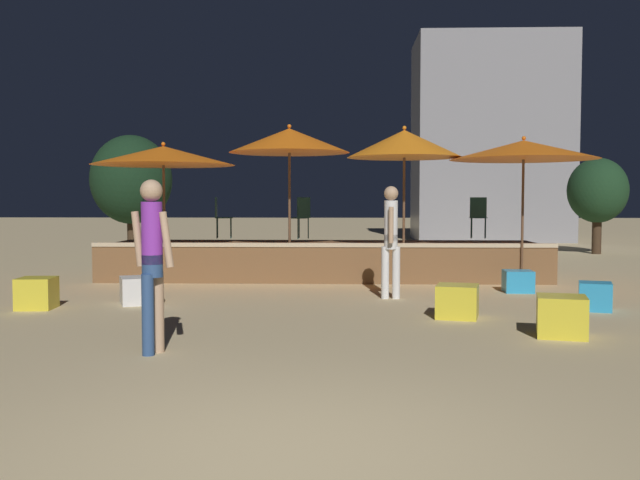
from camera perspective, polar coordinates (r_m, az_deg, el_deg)
The scene contains 21 objects.
ground_plane at distance 4.78m, azimuth -2.97°, elevation -17.07°, with size 120.00×120.00×0.00m, color #D1B784.
wooden_deck at distance 15.20m, azimuth 0.33°, elevation -1.62°, with size 9.14×2.51×0.81m.
patio_umbrella_0 at distance 14.16m, azimuth 6.76°, elevation 7.64°, with size 2.25×2.25×3.10m.
patio_umbrella_1 at distance 14.41m, azimuth -12.42°, elevation 6.60°, with size 2.80×2.80×2.79m.
patio_umbrella_2 at distance 14.30m, azimuth -2.47°, elevation 7.94°, with size 2.41×2.41×3.15m.
patio_umbrella_3 at distance 14.31m, azimuth 15.98°, elevation 6.93°, with size 2.82×2.82×2.87m.
cube_seat_0 at distance 10.20m, azimuth 10.93°, elevation -4.84°, with size 0.68×0.68×0.46m.
cube_seat_1 at distance 9.16m, azimuth 18.76°, elevation -5.80°, with size 0.69×0.69×0.49m.
cube_seat_2 at distance 11.72m, azimuth -14.18°, elevation -3.92°, with size 0.78×0.78×0.43m.
cube_seat_3 at distance 11.65m, azimuth -21.72°, elevation -3.98°, with size 0.56×0.56×0.48m.
cube_seat_4 at distance 13.27m, azimuth 15.56°, elevation -3.20°, with size 0.52×0.52×0.39m.
cube_seat_5 at distance 11.45m, azimuth 21.15°, elevation -4.23°, with size 0.58×0.58×0.42m.
person_0 at distance 11.91m, azimuth 5.69°, elevation 0.34°, with size 0.31×0.47×1.88m.
person_1 at distance 7.82m, azimuth -13.28°, elevation -1.31°, with size 0.52×0.30×1.87m.
bistro_chair_0 at distance 15.50m, azimuth -1.51°, elevation 2.12°, with size 0.48×0.48×0.90m.
bistro_chair_1 at distance 15.32m, azimuth -13.26°, elevation 2.02°, with size 0.42×0.43×0.90m.
bistro_chair_2 at distance 16.08m, azimuth 12.55°, elevation 2.09°, with size 0.42×0.42×0.90m.
bistro_chair_3 at distance 15.86m, azimuth -8.02°, elevation 2.12°, with size 0.41×0.40×0.90m.
background_tree_0 at distance 23.26m, azimuth 21.33°, elevation 3.67°, with size 1.79×1.79×2.92m.
background_tree_1 at distance 21.72m, azimuth -14.86°, elevation 4.67°, with size 2.37×2.37×3.55m.
distant_building at distance 29.73m, azimuth 13.43°, elevation 7.76°, with size 5.99×3.71×8.07m.
Camera 1 is at (0.39, -4.47, 1.66)m, focal length 40.00 mm.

